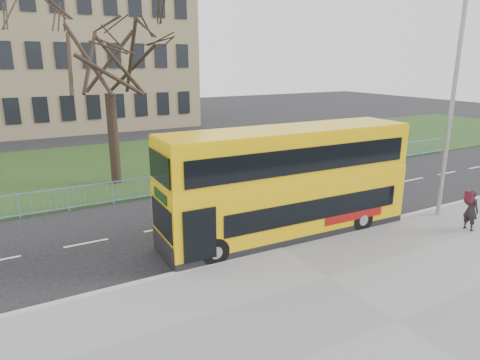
% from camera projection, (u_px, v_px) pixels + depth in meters
% --- Properties ---
extents(ground, '(120.00, 120.00, 0.00)m').
position_uv_depth(ground, '(258.00, 235.00, 16.69)').
color(ground, black).
rests_on(ground, ground).
extents(pavement, '(80.00, 10.50, 0.12)m').
position_uv_depth(pavement, '(396.00, 323.00, 11.01)').
color(pavement, slate).
rests_on(pavement, ground).
extents(kerb, '(80.00, 0.20, 0.14)m').
position_uv_depth(kerb, '(281.00, 248.00, 15.37)').
color(kerb, '#969699').
rests_on(kerb, ground).
extents(grass_verge, '(80.00, 15.40, 0.08)m').
position_uv_depth(grass_verge, '(146.00, 161.00, 28.67)').
color(grass_verge, '#1C3513').
rests_on(grass_verge, ground).
extents(guard_railing, '(40.00, 0.12, 1.10)m').
position_uv_depth(guard_railing, '(191.00, 181.00, 22.08)').
color(guard_railing, '#789CD6').
rests_on(guard_railing, ground).
extents(bare_tree, '(8.07, 8.07, 11.53)m').
position_uv_depth(bare_tree, '(108.00, 75.00, 22.08)').
color(bare_tree, black).
rests_on(bare_tree, grass_verge).
extents(civic_building, '(30.00, 15.00, 14.00)m').
position_uv_depth(civic_building, '(27.00, 56.00, 41.80)').
color(civic_building, '#8D7D59').
rests_on(civic_building, ground).
extents(yellow_bus, '(9.94, 2.67, 4.14)m').
position_uv_depth(yellow_bus, '(288.00, 180.00, 16.12)').
color(yellow_bus, '#EFB70A').
rests_on(yellow_bus, ground).
extents(pedestrian, '(0.39, 0.60, 1.63)m').
position_uv_depth(pedestrian, '(471.00, 210.00, 16.72)').
color(pedestrian, black).
rests_on(pedestrian, pavement).
extents(street_lamp, '(1.88, 0.25, 8.87)m').
position_uv_depth(street_lamp, '(451.00, 101.00, 17.21)').
color(street_lamp, gray).
rests_on(street_lamp, pavement).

